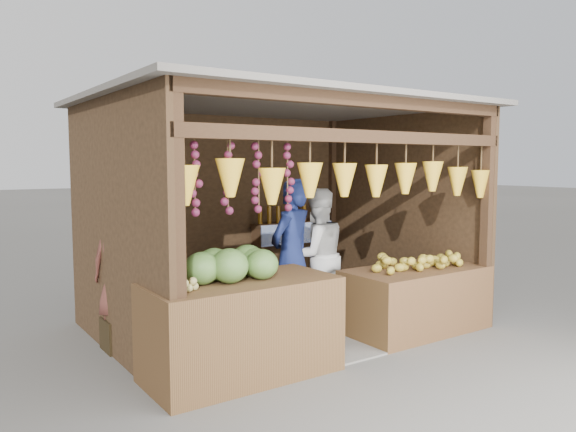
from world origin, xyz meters
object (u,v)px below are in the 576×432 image
at_px(counter_left, 242,328).
at_px(vendor_seated, 119,263).
at_px(counter_right, 416,299).
at_px(woman_standing, 317,255).
at_px(man_standing, 291,256).

relative_size(counter_left, vendor_seated, 1.51).
distance_m(counter_right, vendor_seated, 3.34).
bearing_deg(counter_left, woman_standing, 32.15).
bearing_deg(counter_right, vendor_seated, 157.04).
bearing_deg(vendor_seated, counter_left, 150.97).
height_order(counter_right, vendor_seated, vendor_seated).
xyz_separation_m(counter_left, counter_right, (2.36, 0.07, -0.08)).
xyz_separation_m(woman_standing, vendor_seated, (-2.33, 0.32, 0.10)).
distance_m(counter_left, man_standing, 1.52).
bearing_deg(woman_standing, man_standing, 27.00).
bearing_deg(counter_left, man_standing, 37.08).
relative_size(woman_standing, vendor_seated, 1.41).
bearing_deg(counter_right, counter_left, -178.34).
height_order(counter_left, vendor_seated, vendor_seated).
distance_m(counter_left, counter_right, 2.36).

